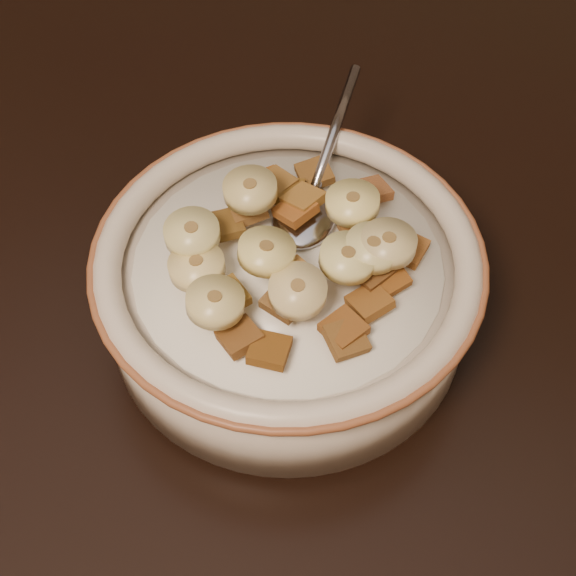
% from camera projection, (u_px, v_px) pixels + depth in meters
% --- Properties ---
extents(floor, '(4.00, 4.50, 0.10)m').
position_uv_depth(floor, '(120.00, 572.00, 1.20)').
color(floor, '#422816').
rests_on(floor, ground).
extents(chair, '(0.41, 0.41, 0.84)m').
position_uv_depth(chair, '(156.00, 43.00, 1.22)').
color(chair, black).
rests_on(chair, floor).
extents(cereal_bowl, '(0.22, 0.22, 0.05)m').
position_uv_depth(cereal_bowl, '(288.00, 292.00, 0.48)').
color(cereal_bowl, beige).
rests_on(cereal_bowl, table).
extents(milk, '(0.18, 0.18, 0.00)m').
position_uv_depth(milk, '(288.00, 265.00, 0.46)').
color(milk, white).
rests_on(milk, cereal_bowl).
extents(spoon, '(0.04, 0.06, 0.01)m').
position_uv_depth(spoon, '(305.00, 217.00, 0.48)').
color(spoon, '#9B9EAC').
rests_on(spoon, cereal_bowl).
extents(cereal_square_0, '(0.03, 0.03, 0.01)m').
position_uv_depth(cereal_square_0, '(240.00, 337.00, 0.42)').
color(cereal_square_0, brown).
rests_on(cereal_square_0, milk).
extents(cereal_square_1, '(0.03, 0.03, 0.01)m').
position_uv_depth(cereal_square_1, '(346.00, 339.00, 0.42)').
color(cereal_square_1, brown).
rests_on(cereal_square_1, milk).
extents(cereal_square_2, '(0.03, 0.03, 0.01)m').
position_uv_depth(cereal_square_2, '(225.00, 225.00, 0.46)').
color(cereal_square_2, brown).
rests_on(cereal_square_2, milk).
extents(cereal_square_3, '(0.02, 0.02, 0.01)m').
position_uv_depth(cereal_square_3, '(285.00, 300.00, 0.42)').
color(cereal_square_3, brown).
rests_on(cereal_square_3, milk).
extents(cereal_square_4, '(0.03, 0.03, 0.01)m').
position_uv_depth(cereal_square_4, '(344.00, 329.00, 0.42)').
color(cereal_square_4, brown).
rests_on(cereal_square_4, milk).
extents(cereal_square_5, '(0.03, 0.03, 0.01)m').
position_uv_depth(cereal_square_5, '(372.00, 270.00, 0.44)').
color(cereal_square_5, brown).
rests_on(cereal_square_5, milk).
extents(cereal_square_6, '(0.03, 0.03, 0.01)m').
position_uv_depth(cereal_square_6, '(354.00, 260.00, 0.44)').
color(cereal_square_6, brown).
rests_on(cereal_square_6, milk).
extents(cereal_square_7, '(0.03, 0.03, 0.01)m').
position_uv_depth(cereal_square_7, '(248.00, 209.00, 0.47)').
color(cereal_square_7, brown).
rests_on(cereal_square_7, milk).
extents(cereal_square_8, '(0.03, 0.03, 0.01)m').
position_uv_depth(cereal_square_8, '(387.00, 278.00, 0.44)').
color(cereal_square_8, brown).
rests_on(cereal_square_8, milk).
extents(cereal_square_9, '(0.03, 0.03, 0.01)m').
position_uv_depth(cereal_square_9, '(298.00, 279.00, 0.43)').
color(cereal_square_9, '#926029').
rests_on(cereal_square_9, milk).
extents(cereal_square_10, '(0.03, 0.03, 0.01)m').
position_uv_depth(cereal_square_10, '(276.00, 184.00, 0.48)').
color(cereal_square_10, brown).
rests_on(cereal_square_10, milk).
extents(cereal_square_11, '(0.03, 0.03, 0.01)m').
position_uv_depth(cereal_square_11, '(372.00, 190.00, 0.49)').
color(cereal_square_11, brown).
rests_on(cereal_square_11, milk).
extents(cereal_square_12, '(0.03, 0.03, 0.01)m').
position_uv_depth(cereal_square_12, '(315.00, 174.00, 0.49)').
color(cereal_square_12, brown).
rests_on(cereal_square_12, milk).
extents(cereal_square_13, '(0.02, 0.02, 0.01)m').
position_uv_depth(cereal_square_13, '(407.00, 248.00, 0.46)').
color(cereal_square_13, brown).
rests_on(cereal_square_13, milk).
extents(cereal_square_14, '(0.03, 0.03, 0.01)m').
position_uv_depth(cereal_square_14, '(269.00, 183.00, 0.49)').
color(cereal_square_14, brown).
rests_on(cereal_square_14, milk).
extents(cereal_square_15, '(0.03, 0.03, 0.01)m').
position_uv_depth(cereal_square_15, '(296.00, 210.00, 0.47)').
color(cereal_square_15, '#97541F').
rests_on(cereal_square_15, milk).
extents(cereal_square_16, '(0.02, 0.02, 0.01)m').
position_uv_depth(cereal_square_16, '(287.00, 191.00, 0.48)').
color(cereal_square_16, brown).
rests_on(cereal_square_16, milk).
extents(cereal_square_17, '(0.03, 0.03, 0.01)m').
position_uv_depth(cereal_square_17, '(370.00, 302.00, 0.43)').
color(cereal_square_17, brown).
rests_on(cereal_square_17, milk).
extents(cereal_square_18, '(0.03, 0.03, 0.01)m').
position_uv_depth(cereal_square_18, '(359.00, 230.00, 0.46)').
color(cereal_square_18, brown).
rests_on(cereal_square_18, milk).
extents(cereal_square_19, '(0.03, 0.03, 0.01)m').
position_uv_depth(cereal_square_19, '(248.00, 190.00, 0.48)').
color(cereal_square_19, '#9C612C').
rests_on(cereal_square_19, milk).
extents(cereal_square_20, '(0.02, 0.02, 0.01)m').
position_uv_depth(cereal_square_20, '(269.00, 350.00, 0.41)').
color(cereal_square_20, brown).
rests_on(cereal_square_20, milk).
extents(cereal_square_21, '(0.03, 0.03, 0.01)m').
position_uv_depth(cereal_square_21, '(304.00, 199.00, 0.47)').
color(cereal_square_21, brown).
rests_on(cereal_square_21, milk).
extents(cereal_square_22, '(0.03, 0.03, 0.01)m').
position_uv_depth(cereal_square_22, '(227.00, 296.00, 0.43)').
color(cereal_square_22, brown).
rests_on(cereal_square_22, milk).
extents(banana_slice_0, '(0.04, 0.04, 0.01)m').
position_uv_depth(banana_slice_0, '(348.00, 258.00, 0.43)').
color(banana_slice_0, '#FFF188').
rests_on(banana_slice_0, milk).
extents(banana_slice_1, '(0.04, 0.04, 0.01)m').
position_uv_depth(banana_slice_1, '(353.00, 203.00, 0.45)').
color(banana_slice_1, '#FAEE7B').
rests_on(banana_slice_1, milk).
extents(banana_slice_2, '(0.04, 0.04, 0.01)m').
position_uv_depth(banana_slice_2, '(250.00, 190.00, 0.45)').
color(banana_slice_2, '#CCC483').
rests_on(banana_slice_2, milk).
extents(banana_slice_3, '(0.04, 0.04, 0.02)m').
position_uv_depth(banana_slice_3, '(298.00, 291.00, 0.42)').
color(banana_slice_3, '#F6E4A0').
rests_on(banana_slice_3, milk).
extents(banana_slice_4, '(0.04, 0.04, 0.01)m').
position_uv_depth(banana_slice_4, '(215.00, 302.00, 0.42)').
color(banana_slice_4, '#FAE890').
rests_on(banana_slice_4, milk).
extents(banana_slice_5, '(0.04, 0.04, 0.01)m').
position_uv_depth(banana_slice_5, '(192.00, 233.00, 0.44)').
color(banana_slice_5, '#E9D782').
rests_on(banana_slice_5, milk).
extents(banana_slice_6, '(0.03, 0.03, 0.01)m').
position_uv_depth(banana_slice_6, '(267.00, 252.00, 0.43)').
color(banana_slice_6, '#FFF28E').
rests_on(banana_slice_6, milk).
extents(banana_slice_7, '(0.04, 0.04, 0.01)m').
position_uv_depth(banana_slice_7, '(373.00, 248.00, 0.44)').
color(banana_slice_7, '#F6EBA0').
rests_on(banana_slice_7, milk).
extents(banana_slice_8, '(0.04, 0.04, 0.01)m').
position_uv_depth(banana_slice_8, '(388.00, 243.00, 0.44)').
color(banana_slice_8, '#D2B777').
rests_on(banana_slice_8, milk).
extents(banana_slice_9, '(0.03, 0.03, 0.01)m').
position_uv_depth(banana_slice_9, '(197.00, 266.00, 0.43)').
color(banana_slice_9, '#F7E899').
rests_on(banana_slice_9, milk).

